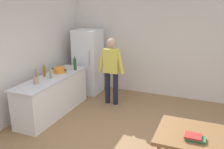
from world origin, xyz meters
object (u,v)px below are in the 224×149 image
at_px(bottle_vinegar_tall, 50,72).
at_px(dining_table, 206,141).
at_px(cooking_pot, 60,70).
at_px(utensil_jar, 36,80).
at_px(bottle_wine_green, 75,64).
at_px(bottle_oil_amber, 44,71).
at_px(book_stack, 194,138).
at_px(person, 112,67).
at_px(refrigerator, 88,62).

bearing_deg(bottle_vinegar_tall, dining_table, -16.83).
distance_m(cooking_pot, utensil_jar, 0.89).
relative_size(bottle_vinegar_tall, bottle_wine_green, 0.94).
relative_size(cooking_pot, bottle_oil_amber, 1.43).
bearing_deg(bottle_wine_green, bottle_vinegar_tall, -101.49).
height_order(dining_table, book_stack, book_stack).
height_order(person, bottle_vinegar_tall, person).
relative_size(person, cooking_pot, 4.25).
bearing_deg(bottle_oil_amber, bottle_vinegar_tall, -17.20).
xyz_separation_m(cooking_pot, bottle_wine_green, (0.23, 0.34, 0.09)).
height_order(utensil_jar, book_stack, utensil_jar).
relative_size(utensil_jar, bottle_vinegar_tall, 1.00).
relative_size(refrigerator, bottle_oil_amber, 6.43).
xyz_separation_m(dining_table, bottle_oil_amber, (-3.58, 1.09, 0.34)).
distance_m(utensil_jar, bottle_wine_green, 1.25).
height_order(refrigerator, utensil_jar, refrigerator).
bearing_deg(dining_table, bottle_vinegar_tall, 163.17).
bearing_deg(cooking_pot, utensil_jar, -89.57).
height_order(person, utensil_jar, person).
distance_m(refrigerator, bottle_oil_amber, 1.64).
relative_size(dining_table, cooking_pot, 3.50).
relative_size(cooking_pot, bottle_wine_green, 1.18).
bearing_deg(bottle_oil_amber, dining_table, -16.85).
distance_m(bottle_vinegar_tall, bottle_wine_green, 0.82).
xyz_separation_m(bottle_vinegar_tall, bottle_wine_green, (0.16, 0.80, 0.01)).
distance_m(person, cooking_pot, 1.27).
bearing_deg(refrigerator, cooking_pot, -96.32).
xyz_separation_m(cooking_pot, bottle_vinegar_tall, (0.07, -0.46, 0.08)).
xyz_separation_m(refrigerator, bottle_oil_amber, (-0.28, -1.61, 0.12)).
relative_size(bottle_vinegar_tall, book_stack, 1.13).
relative_size(dining_table, bottle_oil_amber, 5.00).
bearing_deg(bottle_vinegar_tall, bottle_wine_green, 78.51).
bearing_deg(bottle_oil_amber, book_stack, -20.00).
distance_m(refrigerator, dining_table, 4.27).
xyz_separation_m(person, bottle_oil_amber, (-1.23, -1.06, 0.04)).
bearing_deg(bottle_wine_green, cooking_pot, -124.00).
distance_m(dining_table, bottle_wine_green, 3.70).
bearing_deg(bottle_oil_amber, cooking_pot, 69.15).
distance_m(utensil_jar, bottle_oil_amber, 0.52).
distance_m(refrigerator, book_stack, 4.25).
bearing_deg(bottle_vinegar_tall, refrigerator, 87.69).
xyz_separation_m(refrigerator, bottle_vinegar_tall, (-0.07, -1.68, 0.14)).
height_order(refrigerator, bottle_wine_green, refrigerator).
distance_m(refrigerator, utensil_jar, 2.11).
bearing_deg(bottle_vinegar_tall, person, 47.93).
height_order(bottle_vinegar_tall, book_stack, bottle_vinegar_tall).
relative_size(bottle_vinegar_tall, bottle_oil_amber, 1.14).
bearing_deg(dining_table, cooking_pot, 156.70).
height_order(person, bottle_wine_green, person).
height_order(cooking_pot, bottle_wine_green, bottle_wine_green).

